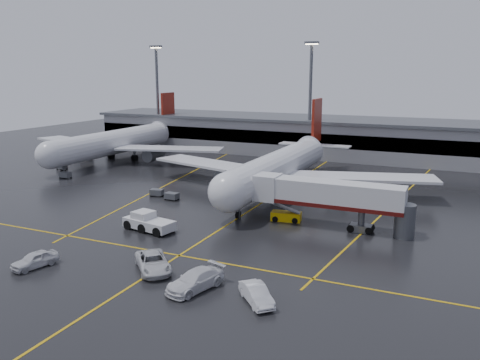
% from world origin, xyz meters
% --- Properties ---
extents(ground, '(220.00, 220.00, 0.00)m').
position_xyz_m(ground, '(0.00, 0.00, 0.00)').
color(ground, black).
rests_on(ground, ground).
extents(apron_line_centre, '(0.25, 90.00, 0.02)m').
position_xyz_m(apron_line_centre, '(0.00, 0.00, 0.01)').
color(apron_line_centre, gold).
rests_on(apron_line_centre, ground).
extents(apron_line_stop, '(60.00, 0.25, 0.02)m').
position_xyz_m(apron_line_stop, '(0.00, -22.00, 0.01)').
color(apron_line_stop, gold).
rests_on(apron_line_stop, ground).
extents(apron_line_left, '(9.99, 69.35, 0.02)m').
position_xyz_m(apron_line_left, '(-20.00, 10.00, 0.01)').
color(apron_line_left, gold).
rests_on(apron_line_left, ground).
extents(apron_line_right, '(7.57, 69.64, 0.02)m').
position_xyz_m(apron_line_right, '(18.00, 10.00, 0.01)').
color(apron_line_right, gold).
rests_on(apron_line_right, ground).
extents(terminal, '(122.00, 19.00, 8.60)m').
position_xyz_m(terminal, '(0.00, 47.93, 4.32)').
color(terminal, gray).
rests_on(terminal, ground).
extents(light_mast_left, '(3.00, 1.20, 25.45)m').
position_xyz_m(light_mast_left, '(-45.00, 42.00, 14.47)').
color(light_mast_left, '#595B60').
rests_on(light_mast_left, ground).
extents(light_mast_mid, '(3.00, 1.20, 25.45)m').
position_xyz_m(light_mast_mid, '(-5.00, 42.00, 14.47)').
color(light_mast_mid, '#595B60').
rests_on(light_mast_mid, ground).
extents(main_airliner, '(48.80, 45.60, 14.10)m').
position_xyz_m(main_airliner, '(0.00, 9.70, 4.21)').
color(main_airliner, silver).
rests_on(main_airliner, ground).
extents(second_airliner, '(48.80, 45.60, 14.10)m').
position_xyz_m(second_airliner, '(-42.00, 21.70, 4.21)').
color(second_airliner, silver).
rests_on(second_airliner, ground).
extents(jet_bridge, '(19.90, 3.40, 6.05)m').
position_xyz_m(jet_bridge, '(11.87, -6.00, 3.93)').
color(jet_bridge, silver).
rests_on(jet_bridge, ground).
extents(pushback_tractor, '(7.01, 3.88, 2.37)m').
position_xyz_m(pushback_tractor, '(-7.94, -16.21, 0.94)').
color(pushback_tractor, silver).
rests_on(pushback_tractor, ground).
extents(belt_loader, '(4.06, 2.29, 2.45)m').
position_xyz_m(belt_loader, '(6.21, -5.49, 0.60)').
color(belt_loader, '#E3B007').
rests_on(belt_loader, ground).
extents(service_van_a, '(6.30, 6.36, 1.70)m').
position_xyz_m(service_van_a, '(-0.19, -26.53, 0.85)').
color(service_van_a, silver).
rests_on(service_van_a, ground).
extents(service_van_b, '(4.07, 6.44, 1.74)m').
position_xyz_m(service_van_b, '(5.66, -28.50, 0.87)').
color(service_van_b, silver).
rests_on(service_van_b, ground).
extents(service_van_c, '(4.43, 4.52, 1.55)m').
position_xyz_m(service_van_c, '(11.64, -28.63, 0.77)').
color(service_van_c, silver).
rests_on(service_van_c, ground).
extents(service_van_d, '(2.92, 4.95, 1.58)m').
position_xyz_m(service_van_d, '(-11.41, -30.66, 0.79)').
color(service_van_d, silver).
rests_on(service_van_d, ground).
extents(baggage_cart_a, '(2.04, 1.36, 1.12)m').
position_xyz_m(baggage_cart_a, '(-13.12, -2.60, 0.63)').
color(baggage_cart_a, '#595B60').
rests_on(baggage_cart_a, ground).
extents(baggage_cart_b, '(2.21, 1.65, 1.12)m').
position_xyz_m(baggage_cart_b, '(-16.51, -1.58, 0.63)').
color(baggage_cart_b, '#595B60').
rests_on(baggage_cart_b, ground).
extents(baggage_cart_c, '(2.15, 1.54, 1.12)m').
position_xyz_m(baggage_cart_c, '(-10.42, 6.57, 0.63)').
color(baggage_cart_c, '#595B60').
rests_on(baggage_cart_c, ground).
extents(baggage_cart_d, '(2.13, 1.52, 1.12)m').
position_xyz_m(baggage_cart_d, '(-45.97, 8.72, 0.63)').
color(baggage_cart_d, '#595B60').
rests_on(baggage_cart_d, ground).
extents(baggage_cart_e, '(2.02, 1.32, 1.12)m').
position_xyz_m(baggage_cart_e, '(-39.31, 2.70, 0.63)').
color(baggage_cart_e, '#595B60').
rests_on(baggage_cart_e, ground).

